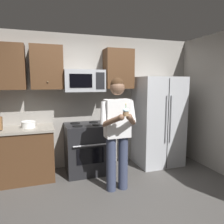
% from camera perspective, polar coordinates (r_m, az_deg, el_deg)
% --- Properties ---
extents(ground_plane, '(6.00, 6.00, 0.00)m').
position_cam_1_polar(ground_plane, '(3.12, 1.81, -24.89)').
color(ground_plane, '#474442').
extents(wall_back, '(4.40, 0.10, 2.60)m').
position_cam_1_polar(wall_back, '(4.32, -6.20, 2.74)').
color(wall_back, gray).
rests_on(wall_back, ground).
extents(oven_range, '(0.76, 0.70, 0.93)m').
position_cam_1_polar(oven_range, '(4.08, -6.91, -9.63)').
color(oven_range, black).
rests_on(oven_range, ground).
extents(microwave, '(0.74, 0.41, 0.40)m').
position_cam_1_polar(microwave, '(4.01, -7.57, 8.32)').
color(microwave, '#9EA0A5').
extents(refrigerator, '(0.90, 0.75, 1.80)m').
position_cam_1_polar(refrigerator, '(4.47, 12.28, -2.39)').
color(refrigerator, '#B7BABF').
rests_on(refrigerator, ground).
extents(cabinet_row_upper, '(2.78, 0.36, 0.76)m').
position_cam_1_polar(cabinet_row_upper, '(4.00, -16.06, 11.38)').
color(cabinet_row_upper, '#4C301C').
extents(counter_left, '(1.44, 0.66, 0.92)m').
position_cam_1_polar(counter_left, '(4.06, -25.56, -10.45)').
color(counter_left, '#4C301C').
rests_on(counter_left, ground).
extents(bowl_large_white, '(0.24, 0.24, 0.11)m').
position_cam_1_polar(bowl_large_white, '(3.92, -21.57, -3.08)').
color(bowl_large_white, white).
rests_on(bowl_large_white, counter_left).
extents(person, '(0.60, 0.48, 1.76)m').
position_cam_1_polar(person, '(3.25, 1.49, -4.42)').
color(person, '#383F59').
rests_on(person, ground).
extents(cupcake, '(0.09, 0.09, 0.17)m').
position_cam_1_polar(cupcake, '(2.89, 3.74, 0.00)').
color(cupcake, '#A87F56').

